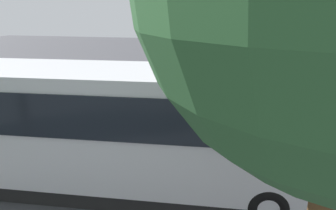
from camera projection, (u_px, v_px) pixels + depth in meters
The scene contains 14 objects.
ground_plane at pixel (189, 133), 12.01m from camera, with size 80.00×80.00×0.00m, color #424247.
tour_bus at pixel (118, 130), 7.96m from camera, with size 10.71×3.25×3.25m.
spectator_far_left at pixel (221, 122), 10.20m from camera, with size 0.58×0.35×1.75m.
spectator_left at pixel (193, 121), 10.27m from camera, with size 0.57×0.39×1.77m.
spectator_centre at pixel (165, 118), 10.81m from camera, with size 0.58×0.37×1.65m.
spectator_right at pixel (144, 115), 10.90m from camera, with size 0.57×0.32×1.73m.
spectator_far_right at pixel (110, 117), 10.73m from camera, with size 0.57×0.39×1.76m.
parked_motorcycle_silver at pixel (272, 150), 9.49m from camera, with size 2.02×0.73×0.99m.
stunt_motorcycle at pixel (181, 93), 13.74m from camera, with size 1.82×0.89×1.90m.
traffic_cone at pixel (217, 117), 12.86m from camera, with size 0.34×0.34×0.63m.
bay_line_a at pixel (325, 143), 11.09m from camera, with size 0.18×4.59×0.01m.
bay_line_b at pixel (244, 137), 11.67m from camera, with size 0.17×4.24×0.01m.
bay_line_c at pixel (171, 131), 12.24m from camera, with size 0.16×3.50×0.01m.
bay_line_d at pixel (104, 125), 12.82m from camera, with size 0.16×3.68×0.01m.
Camera 1 is at (-1.55, 11.05, 4.64)m, focal length 32.71 mm.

